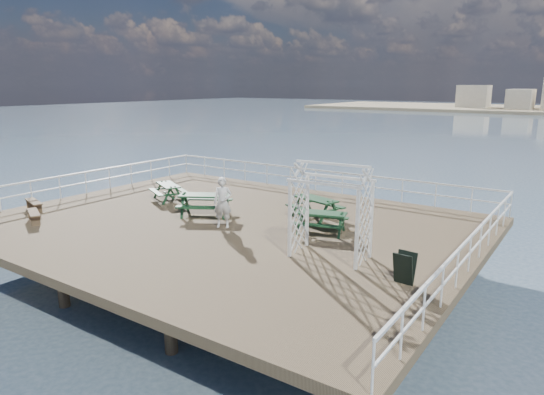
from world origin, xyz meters
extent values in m
cube|color=brown|center=(0.00, 0.00, -0.15)|extent=(18.00, 14.00, 0.30)
plane|color=#445C73|center=(0.00, 40.00, -2.00)|extent=(300.00, 300.00, 0.00)
cube|color=beige|center=(-20.00, 132.00, 1.80)|extent=(8.00, 8.00, 6.00)
cube|color=beige|center=(-8.00, 132.00, 1.30)|extent=(6.00, 8.00, 5.00)
cylinder|color=brown|center=(-7.50, 5.50, -1.35)|extent=(0.36, 0.36, 2.10)
cylinder|color=brown|center=(7.50, 5.50, -1.35)|extent=(0.36, 0.36, 2.10)
cube|color=silver|center=(0.00, 6.85, 1.05)|extent=(17.70, 0.07, 0.07)
cube|color=silver|center=(0.00, 6.85, 0.55)|extent=(17.70, 0.05, 0.05)
cylinder|color=silver|center=(-8.85, 6.85, 0.55)|extent=(0.05, 0.05, 1.10)
cube|color=silver|center=(-8.85, 0.00, 1.05)|extent=(0.07, 13.70, 0.07)
cube|color=silver|center=(-8.85, 0.00, 0.55)|extent=(0.05, 13.70, 0.05)
cube|color=silver|center=(8.85, 0.00, 1.05)|extent=(0.07, 13.70, 0.07)
cube|color=silver|center=(8.85, 0.00, 0.55)|extent=(0.05, 13.70, 0.05)
cylinder|color=silver|center=(8.85, -6.85, 0.55)|extent=(0.05, 0.05, 1.10)
cube|color=black|center=(-1.42, 0.30, 0.83)|extent=(2.15, 1.71, 0.07)
cube|color=black|center=(-1.76, 0.89, 0.51)|extent=(1.89, 1.27, 0.06)
cube|color=black|center=(-1.07, -0.28, 0.51)|extent=(1.89, 1.27, 0.06)
cube|color=black|center=(-2.14, -0.13, 0.48)|extent=(0.91, 1.45, 0.07)
cube|color=black|center=(-0.69, 0.73, 0.48)|extent=(0.91, 1.45, 0.07)
cube|color=black|center=(-2.32, 0.17, 0.43)|extent=(0.37, 0.55, 0.99)
cube|color=black|center=(-1.97, -0.42, 0.43)|extent=(0.37, 0.55, 0.99)
cube|color=black|center=(-0.86, 1.02, 0.43)|extent=(0.37, 0.55, 0.99)
cube|color=black|center=(-0.52, 0.44, 0.43)|extent=(0.37, 0.55, 0.99)
cube|color=black|center=(-1.42, 0.30, 0.28)|extent=(1.60, 0.99, 0.07)
cube|color=black|center=(2.46, 2.49, 0.78)|extent=(2.02, 1.23, 0.06)
cube|color=black|center=(2.63, 3.09, 0.47)|extent=(1.89, 0.78, 0.05)
cube|color=black|center=(2.28, 1.88, 0.47)|extent=(1.89, 0.78, 0.05)
cube|color=black|center=(1.70, 2.70, 0.45)|extent=(0.50, 1.49, 0.06)
cube|color=black|center=(3.21, 2.27, 0.45)|extent=(0.50, 1.49, 0.06)
cube|color=black|center=(1.79, 3.01, 0.40)|extent=(0.23, 0.54, 0.92)
cube|color=black|center=(1.61, 2.40, 0.40)|extent=(0.23, 0.54, 0.92)
cube|color=black|center=(3.30, 2.57, 0.40)|extent=(0.23, 0.54, 0.92)
cube|color=black|center=(3.12, 1.96, 0.40)|extent=(0.23, 0.54, 0.92)
cube|color=black|center=(2.46, 2.49, 0.26)|extent=(1.64, 0.55, 0.06)
cube|color=black|center=(3.60, 0.87, 0.73)|extent=(1.89, 1.16, 0.06)
cube|color=black|center=(3.44, 1.44, 0.44)|extent=(1.77, 0.73, 0.05)
cube|color=black|center=(3.77, 0.31, 0.44)|extent=(1.77, 0.73, 0.05)
cube|color=black|center=(2.90, 0.66, 0.42)|extent=(0.48, 1.39, 0.06)
cube|color=black|center=(4.31, 1.08, 0.42)|extent=(0.48, 1.39, 0.06)
cube|color=black|center=(2.81, 0.95, 0.37)|extent=(0.22, 0.51, 0.86)
cube|color=black|center=(2.98, 0.38, 0.37)|extent=(0.22, 0.51, 0.86)
cube|color=black|center=(4.23, 1.36, 0.37)|extent=(0.22, 0.51, 0.86)
cube|color=black|center=(4.39, 0.80, 0.37)|extent=(0.22, 0.51, 0.86)
cube|color=black|center=(3.60, 0.87, 0.25)|extent=(1.53, 0.52, 0.06)
cube|color=black|center=(-4.57, 1.32, 0.71)|extent=(1.85, 1.40, 0.06)
cube|color=black|center=(-4.31, 1.83, 0.43)|extent=(1.65, 1.01, 0.05)
cube|color=black|center=(-4.84, 0.80, 0.43)|extent=(1.65, 1.01, 0.05)
cube|color=black|center=(-5.21, 1.65, 0.41)|extent=(0.71, 1.28, 0.06)
cube|color=black|center=(-3.93, 0.98, 0.41)|extent=(0.71, 1.28, 0.06)
cube|color=black|center=(-5.08, 1.90, 0.37)|extent=(0.30, 0.48, 0.84)
cube|color=black|center=(-5.35, 1.39, 0.37)|extent=(0.30, 0.48, 0.84)
cube|color=black|center=(-3.80, 1.24, 0.37)|extent=(0.30, 0.48, 0.84)
cube|color=black|center=(-4.06, 0.73, 0.37)|extent=(0.30, 0.48, 0.84)
cube|color=black|center=(-4.57, 1.32, 0.24)|extent=(1.40, 0.78, 0.06)
cube|color=brown|center=(-6.18, -4.19, 0.39)|extent=(1.45, 0.90, 0.05)
cube|color=brown|center=(-6.67, -3.97, 0.18)|extent=(0.19, 0.31, 0.36)
cube|color=brown|center=(-5.69, -4.41, 0.18)|extent=(0.19, 0.31, 0.36)
cube|color=brown|center=(-7.80, -3.26, 0.40)|extent=(1.54, 0.76, 0.06)
cube|color=brown|center=(-8.34, -3.10, 0.19)|extent=(0.16, 0.33, 0.38)
cube|color=brown|center=(-7.26, -3.41, 0.19)|extent=(0.16, 0.33, 0.38)
cube|color=silver|center=(3.98, -1.82, 1.18)|extent=(0.09, 0.09, 2.36)
cube|color=silver|center=(3.90, -0.64, 1.18)|extent=(0.09, 0.09, 2.36)
cube|color=silver|center=(6.14, -1.67, 1.18)|extent=(0.09, 0.09, 2.36)
cube|color=silver|center=(6.06, -0.49, 1.18)|extent=(0.09, 0.09, 2.36)
cube|color=silver|center=(5.06, -1.74, 2.40)|extent=(2.36, 0.24, 0.08)
cube|color=silver|center=(4.98, -0.57, 2.40)|extent=(2.36, 0.24, 0.08)
cube|color=silver|center=(5.02, -1.15, 2.90)|extent=(2.36, 0.23, 0.07)
cube|color=black|center=(7.63, -1.97, 0.43)|extent=(0.56, 0.27, 0.89)
cube|color=black|center=(7.64, -1.79, 0.43)|extent=(0.56, 0.27, 0.89)
imported|color=silver|center=(0.27, -0.58, 0.94)|extent=(0.82, 0.72, 1.89)
camera|label=1|loc=(11.57, -13.82, 5.21)|focal=32.00mm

